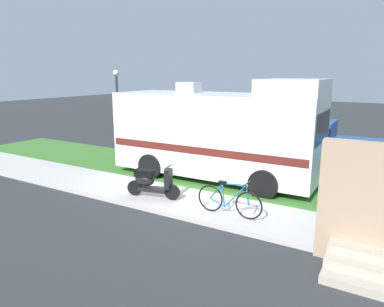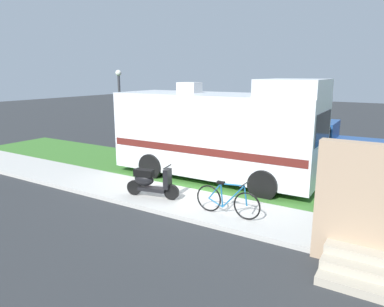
{
  "view_description": "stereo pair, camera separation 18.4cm",
  "coord_description": "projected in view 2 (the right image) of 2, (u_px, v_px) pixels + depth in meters",
  "views": [
    {
      "loc": [
        5.24,
        -9.2,
        3.62
      ],
      "look_at": [
        -0.44,
        0.3,
        1.1
      ],
      "focal_mm": 33.11,
      "sensor_mm": 36.0,
      "label": 1
    },
    {
      "loc": [
        5.39,
        -9.1,
        3.62
      ],
      "look_at": [
        -0.44,
        0.3,
        1.1
      ],
      "focal_mm": 33.11,
      "sensor_mm": 36.0,
      "label": 2
    }
  ],
  "objects": [
    {
      "name": "ground_plane",
      "position": [
        199.0,
        191.0,
        11.12
      ],
      "size": [
        80.0,
        80.0,
        0.0
      ],
      "primitive_type": "plane",
      "color": "#2D3033"
    },
    {
      "name": "sidewalk",
      "position": [
        177.0,
        201.0,
        10.11
      ],
      "size": [
        24.0,
        2.0,
        0.12
      ],
      "color": "beige",
      "rests_on": "ground"
    },
    {
      "name": "grass_strip",
      "position": [
        221.0,
        178.0,
        12.35
      ],
      "size": [
        24.0,
        3.4,
        0.08
      ],
      "color": "#3D752D",
      "rests_on": "ground"
    },
    {
      "name": "motorhome_rv",
      "position": [
        219.0,
        133.0,
        11.98
      ],
      "size": [
        7.0,
        2.66,
        3.45
      ],
      "color": "silver",
      "rests_on": "ground"
    },
    {
      "name": "scooter",
      "position": [
        150.0,
        182.0,
        10.15
      ],
      "size": [
        1.62,
        0.61,
        0.97
      ],
      "color": "black",
      "rests_on": "ground"
    },
    {
      "name": "bicycle",
      "position": [
        227.0,
        201.0,
        8.84
      ],
      "size": [
        1.75,
        0.52,
        0.9
      ],
      "color": "black",
      "rests_on": "ground"
    },
    {
      "name": "pickup_truck_near",
      "position": [
        328.0,
        141.0,
        14.3
      ],
      "size": [
        5.54,
        2.16,
        1.72
      ],
      "color": "#1E478C",
      "rests_on": "ground"
    },
    {
      "name": "pickup_truck_far",
      "position": [
        199.0,
        119.0,
        20.89
      ],
      "size": [
        5.24,
        2.12,
        1.76
      ],
      "color": "maroon",
      "rests_on": "ground"
    },
    {
      "name": "porch_steps",
      "position": [
        370.0,
        222.0,
        6.44
      ],
      "size": [
        2.0,
        1.26,
        2.4
      ],
      "color": "#B2A893",
      "rests_on": "ground"
    },
    {
      "name": "street_lamp_post",
      "position": [
        120.0,
        101.0,
        16.96
      ],
      "size": [
        0.28,
        0.28,
        3.77
      ],
      "color": "#333338",
      "rests_on": "ground"
    }
  ]
}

